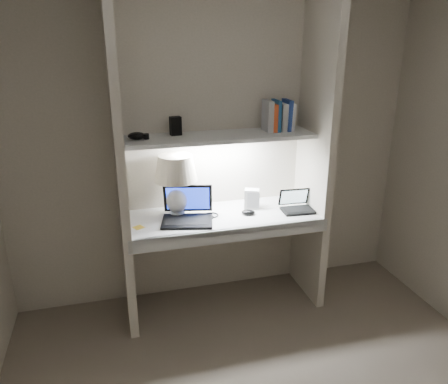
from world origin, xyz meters
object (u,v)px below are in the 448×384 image
object	(u,v)px
laptop_main	(187,213)
book_row	(278,116)
table_lamp	(176,175)
speaker	(252,199)
laptop_netbook	(296,205)

from	to	relation	value
laptop_main	book_row	distance (m)	1.00
book_row	table_lamp	bearing A→B (deg)	-177.22
speaker	book_row	bearing A→B (deg)	37.03
table_lamp	laptop_main	xyz separation A→B (m)	(0.06, -0.11, -0.26)
table_lamp	speaker	size ratio (longest dim) A/B	2.97
laptop_main	speaker	world-z (taller)	laptop_main
book_row	speaker	bearing A→B (deg)	-164.94
laptop_main	book_row	xyz separation A→B (m)	(0.75, 0.15, 0.65)
book_row	laptop_netbook	bearing A→B (deg)	-59.93
table_lamp	speaker	bearing A→B (deg)	-1.91
speaker	book_row	xyz separation A→B (m)	(0.22, 0.06, 0.63)
laptop_main	speaker	bearing A→B (deg)	23.31
laptop_main	laptop_netbook	size ratio (longest dim) A/B	1.70
table_lamp	laptop_main	distance (m)	0.29
table_lamp	book_row	distance (m)	0.89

